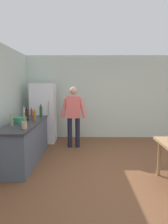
# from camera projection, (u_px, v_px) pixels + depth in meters

# --- Properties ---
(ground_plane) EXTENTS (14.00, 14.00, 0.00)m
(ground_plane) POSITION_uv_depth(u_px,v_px,m) (118.00, 176.00, 3.84)
(ground_plane) COLOR brown
(wall_back) EXTENTS (6.40, 0.12, 2.70)m
(wall_back) POSITION_uv_depth(u_px,v_px,m) (104.00, 97.00, 6.63)
(wall_back) COLOR silver
(wall_back) RESTS_ON ground_plane
(kitchen_counter) EXTENTS (0.64, 2.20, 0.90)m
(kitchen_counter) POSITION_uv_depth(u_px,v_px,m) (25.00, 142.00, 4.58)
(kitchen_counter) COLOR #4C5666
(kitchen_counter) RESTS_ON ground_plane
(refrigerator) EXTENTS (0.70, 0.67, 1.80)m
(refrigerator) POSITION_uv_depth(u_px,v_px,m) (44.00, 113.00, 6.11)
(refrigerator) COLOR white
(refrigerator) RESTS_ON ground_plane
(person) EXTENTS (0.70, 0.22, 1.70)m
(person) POSITION_uv_depth(u_px,v_px,m) (74.00, 113.00, 5.55)
(person) COLOR #1E1E2D
(person) RESTS_ON ground_plane
(cooking_pot) EXTENTS (0.40, 0.28, 0.12)m
(cooking_pot) POSITION_uv_depth(u_px,v_px,m) (20.00, 120.00, 4.51)
(cooking_pot) COLOR #2D845B
(cooking_pot) RESTS_ON kitchen_counter
(utensil_jar) EXTENTS (0.11, 0.11, 0.32)m
(utensil_jar) POSITION_uv_depth(u_px,v_px,m) (24.00, 125.00, 3.86)
(utensil_jar) COLOR tan
(utensil_jar) RESTS_ON kitchen_counter
(bottle_water_clear) EXTENTS (0.07, 0.07, 0.30)m
(bottle_water_clear) POSITION_uv_depth(u_px,v_px,m) (24.00, 113.00, 5.24)
(bottle_water_clear) COLOR silver
(bottle_water_clear) RESTS_ON kitchen_counter
(bottle_sauce_red) EXTENTS (0.06, 0.06, 0.24)m
(bottle_sauce_red) POSITION_uv_depth(u_px,v_px,m) (32.00, 113.00, 5.46)
(bottle_sauce_red) COLOR #B22319
(bottle_sauce_red) RESTS_ON kitchen_counter
(bottle_wine_green) EXTENTS (0.08, 0.08, 0.34)m
(bottle_wine_green) POSITION_uv_depth(u_px,v_px,m) (41.00, 111.00, 5.34)
(bottle_wine_green) COLOR #1E5123
(bottle_wine_green) RESTS_ON kitchen_counter
(bottle_vinegar_tall) EXTENTS (0.06, 0.06, 0.32)m
(bottle_vinegar_tall) POSITION_uv_depth(u_px,v_px,m) (12.00, 120.00, 4.11)
(bottle_vinegar_tall) COLOR gray
(bottle_vinegar_tall) RESTS_ON kitchen_counter
(bottle_oil_amber) EXTENTS (0.06, 0.06, 0.28)m
(bottle_oil_amber) POSITION_uv_depth(u_px,v_px,m) (35.00, 116.00, 4.75)
(bottle_oil_amber) COLOR #996619
(bottle_oil_amber) RESTS_ON kitchen_counter
(bottle_wine_dark) EXTENTS (0.08, 0.08, 0.34)m
(bottle_wine_dark) POSITION_uv_depth(u_px,v_px,m) (27.00, 114.00, 4.78)
(bottle_wine_dark) COLOR black
(bottle_wine_dark) RESTS_ON kitchen_counter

